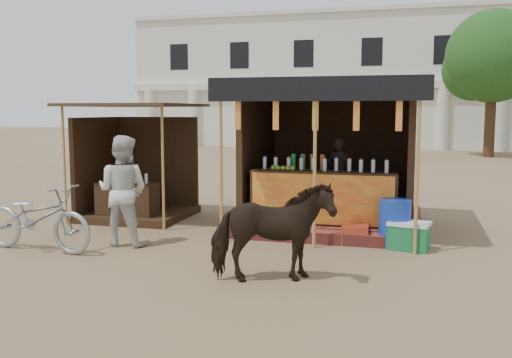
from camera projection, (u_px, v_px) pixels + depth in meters
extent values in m
plane|color=#846B4C|center=(226.00, 268.00, 8.15)|extent=(120.00, 120.00, 0.00)
cube|color=#993C32|center=(331.00, 219.00, 11.21)|extent=(3.40, 2.80, 0.22)
cube|color=#993C32|center=(318.00, 237.00, 9.73)|extent=(3.40, 0.35, 0.20)
cube|color=#362413|center=(324.00, 197.00, 10.23)|extent=(2.60, 0.55, 0.95)
cube|color=red|center=(321.00, 199.00, 9.96)|extent=(2.50, 0.02, 0.88)
cube|color=#362413|center=(340.00, 147.00, 12.25)|extent=(3.00, 0.12, 2.50)
cube|color=#362413|center=(257.00, 149.00, 11.45)|extent=(0.12, 2.50, 2.50)
cube|color=#362413|center=(412.00, 152.00, 10.65)|extent=(0.12, 2.50, 2.50)
cube|color=black|center=(331.00, 83.00, 10.71)|extent=(3.60, 3.60, 0.06)
cube|color=black|center=(315.00, 90.00, 9.02)|extent=(3.60, 0.06, 0.36)
cylinder|color=tan|center=(221.00, 162.00, 9.62)|extent=(0.06, 0.06, 2.75)
cylinder|color=tan|center=(315.00, 164.00, 9.20)|extent=(0.06, 0.06, 2.75)
cylinder|color=tan|center=(418.00, 167.00, 8.77)|extent=(0.06, 0.06, 2.75)
cube|color=red|center=(238.00, 113.00, 9.44)|extent=(0.10, 0.02, 0.55)
cube|color=red|center=(276.00, 113.00, 9.27)|extent=(0.10, 0.02, 0.55)
cube|color=red|center=(315.00, 113.00, 9.10)|extent=(0.10, 0.02, 0.55)
cube|color=red|center=(356.00, 113.00, 8.92)|extent=(0.10, 0.02, 0.55)
cube|color=red|center=(399.00, 113.00, 8.75)|extent=(0.10, 0.02, 0.55)
imported|color=black|center=(339.00, 175.00, 11.17)|extent=(0.64, 0.53, 1.51)
cube|color=#362413|center=(139.00, 214.00, 12.00)|extent=(2.00, 2.00, 0.15)
cube|color=#362413|center=(158.00, 164.00, 12.79)|extent=(1.90, 0.10, 2.10)
cube|color=#362413|center=(98.00, 167.00, 12.13)|extent=(0.10, 1.90, 2.10)
cube|color=#472D19|center=(134.00, 105.00, 11.63)|extent=(2.40, 2.40, 0.06)
cylinder|color=tan|center=(64.00, 165.00, 11.14)|extent=(0.05, 0.05, 2.35)
cylinder|color=tan|center=(163.00, 168.00, 10.58)|extent=(0.05, 0.05, 2.35)
cube|color=#362413|center=(127.00, 202.00, 11.48)|extent=(1.20, 0.50, 0.80)
imported|color=black|center=(272.00, 232.00, 7.41)|extent=(1.73, 1.24, 1.33)
imported|color=#9FA0A8|center=(37.00, 218.00, 9.09)|extent=(2.09, 0.87, 1.07)
imported|color=silver|center=(123.00, 191.00, 9.46)|extent=(0.90, 0.70, 1.84)
cylinder|color=#1636A5|center=(395.00, 223.00, 9.41)|extent=(0.68, 0.68, 0.79)
cube|color=maroon|center=(355.00, 234.00, 9.61)|extent=(0.47, 0.45, 0.33)
cube|color=#19713B|center=(409.00, 237.00, 9.21)|extent=(0.69, 0.54, 0.40)
cube|color=white|center=(409.00, 224.00, 9.18)|extent=(0.72, 0.57, 0.06)
cube|color=silver|center=(344.00, 83.00, 36.89)|extent=(26.00, 7.00, 8.00)
cube|color=silver|center=(336.00, 85.00, 33.48)|extent=(26.00, 0.50, 0.40)
cube|color=silver|center=(338.00, 10.00, 33.06)|extent=(26.00, 0.30, 0.25)
cylinder|color=silver|center=(151.00, 117.00, 36.91)|extent=(0.70, 0.70, 3.60)
cylinder|color=silver|center=(194.00, 117.00, 36.11)|extent=(0.70, 0.70, 3.60)
cylinder|color=silver|center=(239.00, 118.00, 35.31)|extent=(0.70, 0.70, 3.60)
cylinder|color=silver|center=(286.00, 118.00, 34.51)|extent=(0.70, 0.70, 3.60)
cylinder|color=silver|center=(336.00, 118.00, 33.71)|extent=(0.70, 0.70, 3.60)
cylinder|color=silver|center=(388.00, 118.00, 32.91)|extent=(0.70, 0.70, 3.60)
cylinder|color=silver|center=(442.00, 118.00, 32.11)|extent=(0.70, 0.70, 3.60)
cylinder|color=silver|center=(500.00, 118.00, 31.31)|extent=(0.70, 0.70, 3.60)
cylinder|color=#382314|center=(490.00, 115.00, 27.35)|extent=(0.50, 0.50, 4.00)
sphere|color=#275A1F|center=(493.00, 56.00, 27.01)|extent=(4.40, 4.40, 4.40)
sphere|color=#275A1F|center=(473.00, 70.00, 27.87)|extent=(2.99, 2.99, 2.99)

